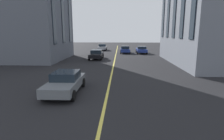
# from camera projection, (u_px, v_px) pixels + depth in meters

# --- Properties ---
(lane_centre_line) EXTENTS (80.00, 0.16, 0.01)m
(lane_centre_line) POSITION_uv_depth(u_px,v_px,m) (112.00, 72.00, 18.51)
(lane_centre_line) COLOR #D8C64C
(lane_centre_line) RESTS_ON ground_plane
(car_grey_mid) EXTENTS (4.40, 1.95, 1.37)m
(car_grey_mid) POSITION_uv_depth(u_px,v_px,m) (65.00, 82.00, 12.00)
(car_grey_mid) COLOR slate
(car_grey_mid) RESTS_ON ground_plane
(car_black_parked_a) EXTENTS (4.40, 1.95, 1.37)m
(car_black_parked_a) POSITION_uv_depth(u_px,v_px,m) (96.00, 54.00, 27.81)
(car_black_parked_a) COLOR black
(car_black_parked_a) RESTS_ON ground_plane
(car_blue_parked_b) EXTENTS (3.90, 1.89, 1.40)m
(car_blue_parked_b) POSITION_uv_depth(u_px,v_px,m) (125.00, 50.00, 35.86)
(car_blue_parked_b) COLOR navy
(car_blue_parked_b) RESTS_ON ground_plane
(car_silver_far) EXTENTS (3.90, 1.89, 1.40)m
(car_silver_far) POSITION_uv_depth(u_px,v_px,m) (102.00, 47.00, 42.02)
(car_silver_far) COLOR #B7BABF
(car_silver_far) RESTS_ON ground_plane
(car_blue_oncoming) EXTENTS (4.40, 1.95, 1.37)m
(car_blue_oncoming) POSITION_uv_depth(u_px,v_px,m) (141.00, 50.00, 35.55)
(car_blue_oncoming) COLOR navy
(car_blue_oncoming) RESTS_ON ground_plane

